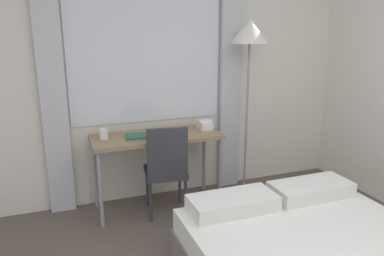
% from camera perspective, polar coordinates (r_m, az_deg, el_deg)
% --- Properties ---
extents(wall_back_with_window, '(4.77, 0.13, 2.70)m').
position_cam_1_polar(wall_back_with_window, '(4.03, -2.14, 8.58)').
color(wall_back_with_window, silver).
rests_on(wall_back_with_window, ground_plane).
extents(desk, '(1.28, 0.51, 0.78)m').
position_cam_1_polar(desk, '(3.75, -5.38, -2.07)').
color(desk, '#937551').
rests_on(desk, ground_plane).
extents(desk_chair, '(0.46, 0.46, 0.92)m').
position_cam_1_polar(desk_chair, '(3.63, -3.94, -5.89)').
color(desk_chair, '#333338').
rests_on(desk_chair, ground_plane).
extents(standing_lamp, '(0.39, 0.39, 1.90)m').
position_cam_1_polar(standing_lamp, '(3.98, 8.75, 12.39)').
color(standing_lamp, '#4C4C51').
rests_on(standing_lamp, ground_plane).
extents(telephone, '(0.14, 0.16, 0.10)m').
position_cam_1_polar(telephone, '(3.92, 1.99, 0.48)').
color(telephone, white).
rests_on(telephone, desk).
extents(book, '(0.29, 0.20, 0.02)m').
position_cam_1_polar(book, '(3.67, -7.96, -1.19)').
color(book, '#33664C').
rests_on(book, desk).
extents(mug, '(0.08, 0.08, 0.10)m').
position_cam_1_polar(mug, '(3.66, -13.29, -0.88)').
color(mug, white).
rests_on(mug, desk).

